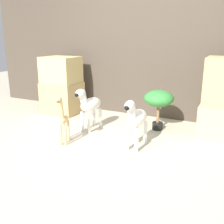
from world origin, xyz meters
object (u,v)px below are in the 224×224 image
(zebra_left, at_px, (89,105))
(potted_palm_front, at_px, (159,100))
(giraffe_figurine, at_px, (63,119))
(zebra_right, at_px, (136,118))

(zebra_left, bearing_deg, potted_palm_front, 26.90)
(zebra_left, distance_m, giraffe_figurine, 0.61)
(zebra_right, bearing_deg, zebra_left, 159.54)
(zebra_right, bearing_deg, giraffe_figurine, -161.79)
(giraffe_figurine, bearing_deg, zebra_left, 87.86)
(zebra_left, bearing_deg, giraffe_figurine, -92.14)
(zebra_right, distance_m, giraffe_figurine, 0.92)
(zebra_right, distance_m, potted_palm_front, 0.78)
(zebra_right, bearing_deg, potted_palm_front, 86.18)
(zebra_right, distance_m, zebra_left, 0.91)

